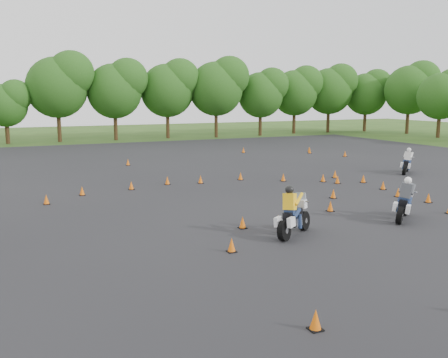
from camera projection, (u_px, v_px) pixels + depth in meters
name	position (u px, v px, depth m)	size (l,w,h in m)	color
ground	(264.00, 223.00, 20.31)	(140.00, 140.00, 0.00)	#2D5119
asphalt_pad	(208.00, 196.00, 25.70)	(62.00, 62.00, 0.00)	black
treeline	(127.00, 100.00, 52.10)	(87.37, 32.42, 10.41)	#224E16
traffic_cones	(233.00, 191.00, 25.72)	(33.38, 33.14, 0.45)	#E36009
rider_grey	(403.00, 198.00, 20.69)	(2.39, 0.73, 1.85)	#424449
rider_yellow	(295.00, 210.00, 18.32)	(2.45, 0.75, 1.89)	yellow
rider_white	(406.00, 160.00, 33.08)	(2.24, 0.69, 1.73)	silver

